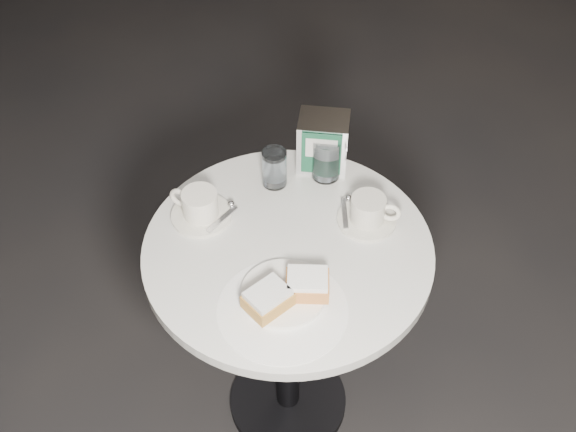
# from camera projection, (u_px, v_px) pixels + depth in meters

# --- Properties ---
(ground) EXTENTS (7.00, 7.00, 0.00)m
(ground) POSITION_uv_depth(u_px,v_px,m) (288.00, 402.00, 2.27)
(ground) COLOR black
(ground) RESTS_ON ground
(cafe_table) EXTENTS (0.70, 0.70, 0.74)m
(cafe_table) POSITION_uv_depth(u_px,v_px,m) (288.00, 297.00, 1.87)
(cafe_table) COLOR black
(cafe_table) RESTS_ON ground
(sugar_spill) EXTENTS (0.35, 0.35, 0.00)m
(sugar_spill) POSITION_uv_depth(u_px,v_px,m) (282.00, 309.00, 1.60)
(sugar_spill) COLOR white
(sugar_spill) RESTS_ON cafe_table
(beignet_plate) EXTENTS (0.25, 0.25, 0.06)m
(beignet_plate) POSITION_uv_depth(u_px,v_px,m) (286.00, 292.00, 1.60)
(beignet_plate) COLOR white
(beignet_plate) RESTS_ON cafe_table
(coffee_cup_left) EXTENTS (0.20, 0.20, 0.08)m
(coffee_cup_left) POSITION_uv_depth(u_px,v_px,m) (200.00, 207.00, 1.77)
(coffee_cup_left) COLOR silver
(coffee_cup_left) RESTS_ON cafe_table
(coffee_cup_right) EXTENTS (0.18, 0.18, 0.08)m
(coffee_cup_right) POSITION_uv_depth(u_px,v_px,m) (368.00, 212.00, 1.76)
(coffee_cup_right) COLOR silver
(coffee_cup_right) RESTS_ON cafe_table
(water_glass_left) EXTENTS (0.07, 0.07, 0.10)m
(water_glass_left) POSITION_uv_depth(u_px,v_px,m) (274.00, 168.00, 1.84)
(water_glass_left) COLOR silver
(water_glass_left) RESTS_ON cafe_table
(water_glass_right) EXTENTS (0.10, 0.10, 0.12)m
(water_glass_right) POSITION_uv_depth(u_px,v_px,m) (326.00, 159.00, 1.86)
(water_glass_right) COLOR silver
(water_glass_right) RESTS_ON cafe_table
(napkin_dispenser) EXTENTS (0.14, 0.12, 0.15)m
(napkin_dispenser) POSITION_uv_depth(u_px,v_px,m) (323.00, 142.00, 1.88)
(napkin_dispenser) COLOR white
(napkin_dispenser) RESTS_ON cafe_table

